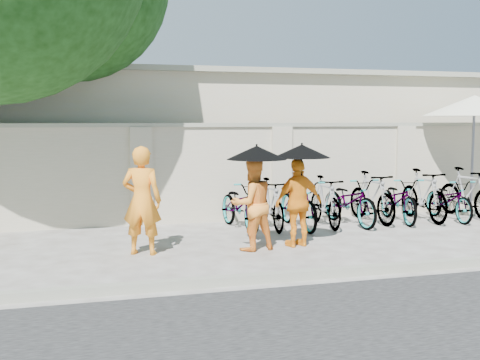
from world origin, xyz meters
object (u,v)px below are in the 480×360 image
object	(u,v)px
monk_center	(252,204)
patio_umbrella	(474,107)
monk_left	(142,200)
monk_right	(298,202)

from	to	relation	value
monk_center	patio_umbrella	distance (m)	6.53
monk_left	monk_right	size ratio (longest dim) A/B	1.16
monk_left	monk_center	world-z (taller)	monk_left
monk_right	patio_umbrella	distance (m)	5.76
patio_umbrella	monk_left	bearing A→B (deg)	-165.01
monk_left	monk_right	world-z (taller)	monk_left
monk_left	patio_umbrella	xyz separation A→B (m)	(7.68, 2.06, 1.56)
monk_left	patio_umbrella	bearing A→B (deg)	-142.23
monk_center	monk_right	world-z (taller)	monk_center
monk_center	monk_right	bearing A→B (deg)	173.24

